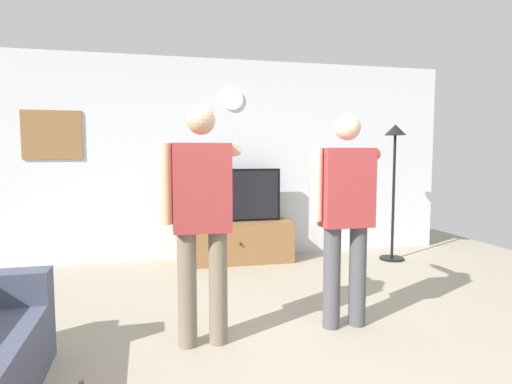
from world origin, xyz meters
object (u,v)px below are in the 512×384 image
wall_clock (232,99)px  person_standing_nearer_couch (345,208)px  framed_picture (52,135)px  floor_lamp (394,164)px  person_standing_nearer_lamp (202,211)px  tv_stand (237,242)px  television (236,195)px

wall_clock → person_standing_nearer_couch: bearing=-79.3°
wall_clock → framed_picture: (-2.28, 0.00, -0.51)m
framed_picture → person_standing_nearer_couch: size_ratio=0.41×
framed_picture → person_standing_nearer_couch: 3.84m
wall_clock → floor_lamp: size_ratio=0.16×
person_standing_nearer_lamp → person_standing_nearer_couch: size_ratio=1.02×
framed_picture → person_standing_nearer_couch: bearing=-43.1°
tv_stand → wall_clock: bearing=90.0°
person_standing_nearer_couch → tv_stand: bearing=102.0°
person_standing_nearer_lamp → tv_stand: bearing=73.8°
television → wall_clock: 1.31m
tv_stand → floor_lamp: (2.07, -0.37, 1.03)m
floor_lamp → person_standing_nearer_lamp: floor_lamp is taller
television → person_standing_nearer_couch: 2.38m
tv_stand → floor_lamp: size_ratio=0.80×
tv_stand → person_standing_nearer_couch: bearing=-78.0°
person_standing_nearer_lamp → person_standing_nearer_couch: person_standing_nearer_lamp is taller
framed_picture → television: bearing=-6.2°
television → wall_clock: size_ratio=4.02×
tv_stand → television: television is taller
tv_stand → framed_picture: size_ratio=2.05×
television → tv_stand: bearing=-90.0°
wall_clock → person_standing_nearer_lamp: size_ratio=0.17×
television → framed_picture: 2.42m
wall_clock → floor_lamp: (2.07, -0.66, -0.87)m
wall_clock → person_standing_nearer_lamp: (-0.69, -2.65, -1.17)m
floor_lamp → person_standing_nearer_couch: (-1.58, -1.92, -0.31)m
person_standing_nearer_lamp → person_standing_nearer_couch: 1.18m
person_standing_nearer_couch → television: bearing=101.8°
floor_lamp → wall_clock: bearing=162.3°
framed_picture → person_standing_nearer_couch: (2.76, -2.58, -0.68)m
person_standing_nearer_couch → floor_lamp: bearing=50.4°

